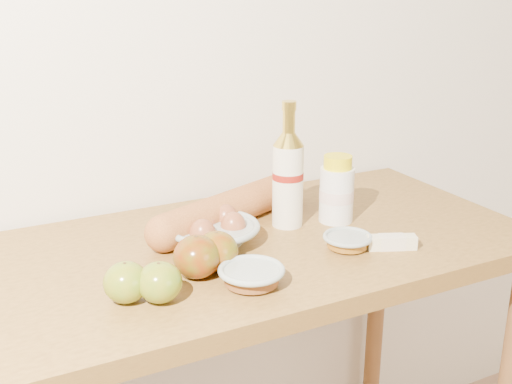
# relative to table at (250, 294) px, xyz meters

# --- Properties ---
(back_wall) EXTENTS (3.50, 0.02, 2.60)m
(back_wall) POSITION_rel_table_xyz_m (0.00, 0.33, 0.52)
(back_wall) COLOR beige
(back_wall) RESTS_ON ground
(table) EXTENTS (1.20, 0.60, 0.90)m
(table) POSITION_rel_table_xyz_m (0.00, 0.00, 0.00)
(table) COLOR olive
(table) RESTS_ON ground
(bourbon_bottle) EXTENTS (0.08, 0.08, 0.28)m
(bourbon_bottle) POSITION_rel_table_xyz_m (0.12, 0.05, 0.24)
(bourbon_bottle) COLOR beige
(bourbon_bottle) RESTS_ON table
(cream_bottle) EXTENTS (0.08, 0.08, 0.15)m
(cream_bottle) POSITION_rel_table_xyz_m (0.23, 0.02, 0.19)
(cream_bottle) COLOR white
(cream_bottle) RESTS_ON table
(egg_bowl) EXTENTS (0.21, 0.21, 0.07)m
(egg_bowl) POSITION_rel_table_xyz_m (-0.07, 0.03, 0.15)
(egg_bowl) COLOR #929F99
(egg_bowl) RESTS_ON table
(baguette) EXTENTS (0.46, 0.24, 0.08)m
(baguette) POSITION_rel_table_xyz_m (0.01, 0.11, 0.16)
(baguette) COLOR #BB7139
(baguette) RESTS_ON table
(apple_yellowgreen) EXTENTS (0.10, 0.10, 0.07)m
(apple_yellowgreen) POSITION_rel_table_xyz_m (-0.30, -0.13, 0.16)
(apple_yellowgreen) COLOR olive
(apple_yellowgreen) RESTS_ON table
(apple_redgreen_front) EXTENTS (0.11, 0.11, 0.08)m
(apple_redgreen_front) POSITION_rel_table_xyz_m (-0.16, -0.10, 0.16)
(apple_redgreen_front) COLOR maroon
(apple_redgreen_front) RESTS_ON table
(apple_redgreen_right) EXTENTS (0.10, 0.10, 0.08)m
(apple_redgreen_right) POSITION_rel_table_xyz_m (-0.11, -0.09, 0.16)
(apple_redgreen_right) COLOR #951408
(apple_redgreen_right) RESTS_ON table
(sugar_bowl) EXTENTS (0.15, 0.15, 0.04)m
(sugar_bowl) POSITION_rel_table_xyz_m (-0.08, -0.18, 0.14)
(sugar_bowl) COLOR #98A6A0
(sugar_bowl) RESTS_ON table
(syrup_bowl) EXTENTS (0.12, 0.12, 0.03)m
(syrup_bowl) POSITION_rel_table_xyz_m (0.16, -0.12, 0.14)
(syrup_bowl) COLOR #919E99
(syrup_bowl) RESTS_ON table
(butter_stick) EXTENTS (0.10, 0.06, 0.03)m
(butter_stick) POSITION_rel_table_xyz_m (0.24, -0.16, 0.14)
(butter_stick) COLOR beige
(butter_stick) RESTS_ON table
(apple_extra) EXTENTS (0.10, 0.10, 0.07)m
(apple_extra) POSITION_rel_table_xyz_m (-0.25, -0.16, 0.16)
(apple_extra) COLOR olive
(apple_extra) RESTS_ON table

